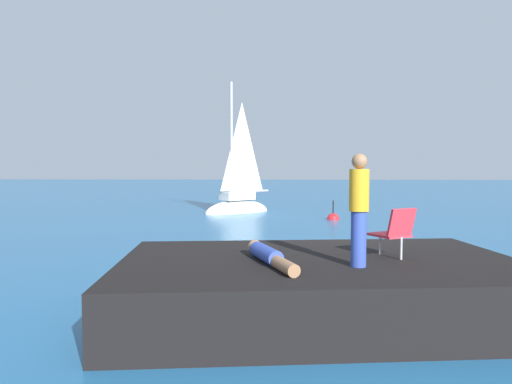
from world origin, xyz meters
The scene contains 9 objects.
ground_plane centered at (0.00, 0.00, 0.00)m, with size 160.00×160.00×0.00m, color #236093.
shore_ledge centered at (-0.69, -3.86, 0.44)m, with size 6.16×3.69×0.88m, color black.
boulder_seaward centered at (-0.27, -1.62, 0.00)m, with size 1.21×0.97×0.67m, color black.
boulder_inland centered at (-0.37, -1.41, 0.00)m, with size 0.94×0.76×0.52m, color black.
sailboat_near centered at (-3.45, 12.39, 0.40)m, with size 3.76×3.49×7.29m.
person_sunbather centered at (-1.48, -4.27, 0.99)m, with size 0.78×1.68×0.25m.
person_standing centered at (-0.19, -4.43, 1.74)m, with size 0.28×0.28×1.62m.
beach_chair centered at (0.48, -3.78, 1.32)m, with size 0.71×0.75×0.80m.
marker_buoy centered at (1.10, 9.45, 0.01)m, with size 0.56×0.56×1.13m.
Camera 1 is at (-1.34, -10.98, 2.29)m, focal length 32.02 mm.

